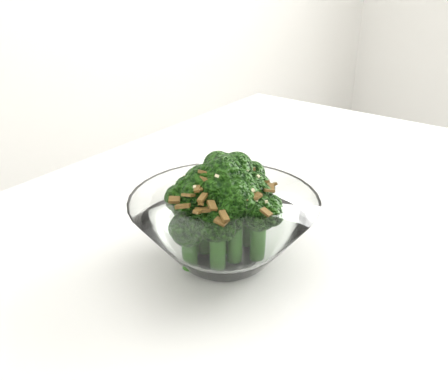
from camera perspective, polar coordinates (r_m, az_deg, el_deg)
table at (r=0.60m, az=4.61°, el=-13.69°), size 1.42×1.22×0.75m
broccoli_dish at (r=0.53m, az=0.08°, el=-3.43°), size 0.20×0.20×0.12m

